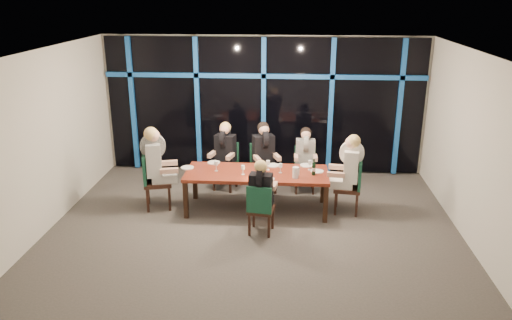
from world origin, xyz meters
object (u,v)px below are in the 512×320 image
object	(u,v)px
diner_far_mid	(264,147)
chair_end_left	(152,178)
diner_far_right	(305,151)
diner_end_left	(156,156)
diner_end_right	(349,162)
chair_far_left	(227,163)
chair_far_right	(305,166)
chair_far_mid	(263,165)
chair_end_right	(353,184)
wine_bottle	(314,169)
diner_far_left	(225,146)
dining_table	(257,175)
chair_near_mid	(260,207)
diner_near_mid	(261,185)
water_pitcher	(296,172)

from	to	relation	value
diner_far_mid	chair_end_left	bearing A→B (deg)	-176.00
diner_far_right	chair_end_left	bearing A→B (deg)	-161.52
diner_end_left	diner_end_right	distance (m)	3.51
chair_far_left	diner_far_mid	bearing A→B (deg)	1.77
chair_far_right	diner_far_mid	size ratio (longest dim) A/B	0.95
chair_far_mid	chair_far_right	world-z (taller)	chair_far_mid
chair_end_right	wine_bottle	world-z (taller)	wine_bottle
chair_far_mid	chair_far_left	bearing A→B (deg)	151.85
diner_end_right	chair_far_left	bearing A→B (deg)	-106.10
diner_far_left	diner_end_right	xyz separation A→B (m)	(2.38, -0.96, 0.05)
dining_table	wine_bottle	distance (m)	1.05
diner_far_right	chair_far_mid	bearing A→B (deg)	178.91
chair_far_left	chair_far_right	world-z (taller)	chair_far_left
diner_far_left	chair_end_right	bearing A→B (deg)	-7.02
diner_far_left	wine_bottle	bearing A→B (deg)	-16.89
diner_far_right	chair_end_right	bearing A→B (deg)	-49.56
chair_far_mid	wine_bottle	xyz separation A→B (m)	(0.98, -1.05, 0.31)
diner_far_right	chair_far_right	bearing A→B (deg)	90.00
chair_near_mid	diner_end_left	xyz separation A→B (m)	(-1.98, 0.97, 0.52)
chair_far_right	diner_far_mid	distance (m)	0.94
chair_end_right	diner_far_mid	distance (m)	1.92
chair_far_left	diner_far_right	world-z (taller)	diner_far_right
chair_near_mid	diner_end_left	distance (m)	2.27
diner_end_right	diner_end_left	bearing A→B (deg)	-81.57
chair_far_left	chair_end_left	world-z (taller)	chair_end_left
diner_near_mid	wine_bottle	bearing A→B (deg)	-128.62
diner_far_left	water_pitcher	xyz separation A→B (m)	(1.42, -1.23, -0.07)
diner_far_left	diner_far_mid	distance (m)	0.80
dining_table	diner_end_left	size ratio (longest dim) A/B	2.50
diner_end_left	chair_far_left	bearing A→B (deg)	-61.13
diner_far_left	diner_end_left	world-z (taller)	diner_end_left
chair_far_left	water_pitcher	size ratio (longest dim) A/B	4.81
diner_far_mid	diner_near_mid	bearing A→B (deg)	-108.84
chair_far_right	dining_table	bearing A→B (deg)	-131.71
chair_far_right	chair_near_mid	distance (m)	2.18
chair_far_right	diner_end_left	bearing A→B (deg)	-159.94
chair_far_right	diner_far_right	size ratio (longest dim) A/B	1.03
dining_table	chair_end_left	size ratio (longest dim) A/B	2.43
diner_far_left	water_pitcher	world-z (taller)	diner_far_left
chair_far_left	chair_end_right	xyz separation A→B (m)	(2.44, -1.05, 0.03)
diner_far_left	diner_far_right	world-z (taller)	diner_far_left
diner_far_left	wine_bottle	world-z (taller)	diner_far_left
chair_far_left	chair_end_left	size ratio (longest dim) A/B	0.90
diner_end_right	diner_near_mid	distance (m)	1.79
diner_far_left	diner_end_left	xyz separation A→B (m)	(-1.14, -1.01, 0.10)
diner_end_left	water_pitcher	world-z (taller)	diner_end_left
chair_far_left	chair_near_mid	distance (m)	2.21
diner_end_left	diner_near_mid	size ratio (longest dim) A/B	1.20
chair_near_mid	diner_end_right	distance (m)	1.90
diner_far_left	dining_table	bearing A→B (deg)	-39.49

